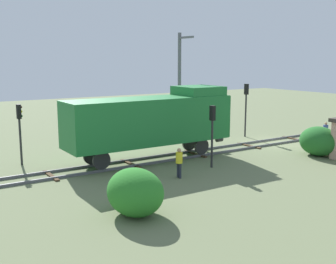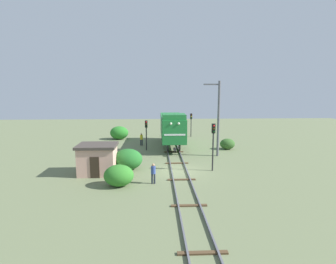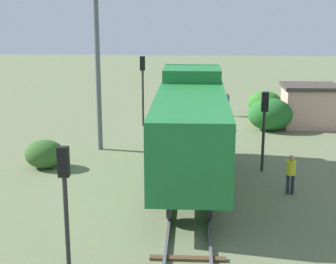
{
  "view_description": "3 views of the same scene",
  "coord_description": "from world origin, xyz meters",
  "px_view_note": "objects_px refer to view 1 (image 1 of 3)",
  "views": [
    {
      "loc": [
        -23.06,
        24.87,
        6.61
      ],
      "look_at": [
        -0.94,
        10.55,
        2.01
      ],
      "focal_mm": 45.0,
      "sensor_mm": 36.0,
      "label": 1
    },
    {
      "loc": [
        -2.13,
        -23.91,
        7.57
      ],
      "look_at": [
        -0.7,
        7.54,
        2.56
      ],
      "focal_mm": 28.0,
      "sensor_mm": 36.0,
      "label": 2
    },
    {
      "loc": [
        -0.16,
        32.54,
        7.85
      ],
      "look_at": [
        1.02,
        10.52,
        2.27
      ],
      "focal_mm": 55.0,
      "sensor_mm": 36.0,
      "label": 3
    }
  ],
  "objects_px": {
    "worker_near_track": "(325,131)",
    "worker_by_signal": "(179,161)",
    "locomotive": "(152,119)",
    "traffic_signal_mid": "(212,125)",
    "traffic_signal_near": "(246,100)",
    "traffic_signal_far": "(20,123)",
    "catenary_mast": "(180,84)"
  },
  "relations": [
    {
      "from": "worker_near_track",
      "to": "worker_by_signal",
      "type": "xyz_separation_m",
      "value": [
        -1.8,
        15.22,
        0.0
      ]
    },
    {
      "from": "locomotive",
      "to": "traffic_signal_mid",
      "type": "relative_size",
      "value": 3.03
    },
    {
      "from": "locomotive",
      "to": "traffic_signal_near",
      "type": "distance_m",
      "value": 11.62
    },
    {
      "from": "traffic_signal_far",
      "to": "catenary_mast",
      "type": "bearing_deg",
      "value": -84.09
    },
    {
      "from": "traffic_signal_near",
      "to": "traffic_signal_mid",
      "type": "distance_m",
      "value": 11.14
    },
    {
      "from": "traffic_signal_near",
      "to": "worker_near_track",
      "type": "height_order",
      "value": "traffic_signal_near"
    },
    {
      "from": "locomotive",
      "to": "catenary_mast",
      "type": "xyz_separation_m",
      "value": [
        4.94,
        -5.53,
        1.79
      ]
    },
    {
      "from": "worker_near_track",
      "to": "traffic_signal_near",
      "type": "bearing_deg",
      "value": -99.38
    },
    {
      "from": "worker_near_track",
      "to": "catenary_mast",
      "type": "height_order",
      "value": "catenary_mast"
    },
    {
      "from": "locomotive",
      "to": "traffic_signal_mid",
      "type": "distance_m",
      "value": 4.06
    },
    {
      "from": "traffic_signal_mid",
      "to": "worker_by_signal",
      "type": "distance_m",
      "value": 3.52
    },
    {
      "from": "traffic_signal_far",
      "to": "traffic_signal_mid",
      "type": "bearing_deg",
      "value": -125.93
    },
    {
      "from": "traffic_signal_near",
      "to": "worker_near_track",
      "type": "distance_m",
      "value": 6.83
    },
    {
      "from": "traffic_signal_near",
      "to": "worker_by_signal",
      "type": "bearing_deg",
      "value": 121.78
    },
    {
      "from": "locomotive",
      "to": "catenary_mast",
      "type": "distance_m",
      "value": 7.63
    },
    {
      "from": "traffic_signal_mid",
      "to": "traffic_signal_far",
      "type": "height_order",
      "value": "traffic_signal_far"
    },
    {
      "from": "traffic_signal_mid",
      "to": "traffic_signal_far",
      "type": "xyz_separation_m",
      "value": [
        7.0,
        9.66,
        0.01
      ]
    },
    {
      "from": "traffic_signal_far",
      "to": "worker_near_track",
      "type": "xyz_separation_m",
      "value": [
        -6.0,
        -21.89,
        -1.69
      ]
    },
    {
      "from": "traffic_signal_far",
      "to": "worker_near_track",
      "type": "height_order",
      "value": "traffic_signal_far"
    },
    {
      "from": "traffic_signal_mid",
      "to": "locomotive",
      "type": "bearing_deg",
      "value": 33.01
    },
    {
      "from": "locomotive",
      "to": "traffic_signal_far",
      "type": "distance_m",
      "value": 8.27
    },
    {
      "from": "worker_near_track",
      "to": "worker_by_signal",
      "type": "bearing_deg",
      "value": -32.94
    },
    {
      "from": "locomotive",
      "to": "catenary_mast",
      "type": "relative_size",
      "value": 1.34
    },
    {
      "from": "traffic_signal_far",
      "to": "worker_near_track",
      "type": "distance_m",
      "value": 22.76
    },
    {
      "from": "worker_near_track",
      "to": "traffic_signal_far",
      "type": "bearing_deg",
      "value": -55.01
    },
    {
      "from": "locomotive",
      "to": "worker_by_signal",
      "type": "bearing_deg",
      "value": 169.52
    },
    {
      "from": "traffic_signal_mid",
      "to": "traffic_signal_far",
      "type": "distance_m",
      "value": 11.93
    },
    {
      "from": "traffic_signal_far",
      "to": "traffic_signal_near",
      "type": "bearing_deg",
      "value": -91.23
    },
    {
      "from": "worker_by_signal",
      "to": "catenary_mast",
      "type": "relative_size",
      "value": 0.2
    },
    {
      "from": "catenary_mast",
      "to": "traffic_signal_mid",
      "type": "bearing_deg",
      "value": 158.3
    },
    {
      "from": "traffic_signal_mid",
      "to": "worker_by_signal",
      "type": "xyz_separation_m",
      "value": [
        -0.8,
        2.99,
        -1.68
      ]
    },
    {
      "from": "traffic_signal_far",
      "to": "catenary_mast",
      "type": "distance_m",
      "value": 13.18
    }
  ]
}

